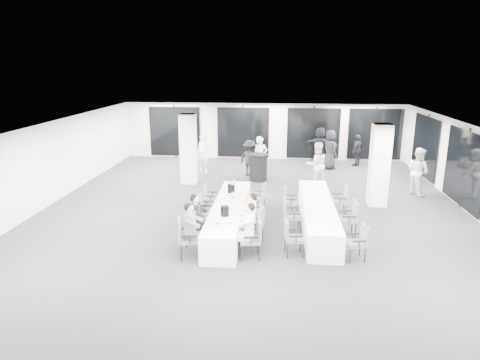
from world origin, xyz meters
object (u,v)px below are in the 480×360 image
object	(u,v)px
standing_guest_a	(260,154)
standing_guest_h	(418,168)
chair_main_left_second	(192,227)
standing_guest_f	(320,143)
standing_guest_c	(250,156)
ice_bucket_far	(231,188)
chair_side_left_near	(291,235)
standing_guest_g	(203,151)
chair_main_right_fourth	(258,207)
chair_main_right_far	(260,195)
chair_side_left_far	(289,199)
standing_guest_d	(358,148)
banquet_table_side	(318,215)
chair_main_left_mid	(200,211)
chair_side_right_near	(359,240)
cocktail_table	(259,167)
standing_guest_b	(317,162)
chair_main_left_fourth	(204,206)
ice_bucket_near	(225,211)
chair_side_right_far	(341,199)
chair_main_right_second	(256,224)
chair_main_right_near	(254,236)
standing_guest_e	(330,147)
chair_main_right_mid	(257,218)
chair_main_left_near	(186,236)
chair_side_right_mid	(350,216)
chair_side_left_mid	(290,213)

from	to	relation	value
standing_guest_a	standing_guest_h	bearing A→B (deg)	-43.04
chair_main_left_second	standing_guest_f	bearing A→B (deg)	161.28
standing_guest_c	ice_bucket_far	distance (m)	4.94
chair_main_left_second	chair_side_left_near	world-z (taller)	chair_main_left_second
standing_guest_g	standing_guest_h	bearing A→B (deg)	9.16
chair_main_right_fourth	chair_main_right_far	world-z (taller)	chair_main_right_far
chair_main_left_second	chair_side_left_far	size ratio (longest dim) A/B	1.04
chair_main_right_fourth	standing_guest_d	bearing A→B (deg)	-29.50
banquet_table_side	chair_main_left_mid	xyz separation A→B (m)	(-3.44, -0.55, 0.21)
chair_main_right_far	chair_side_left_near	size ratio (longest dim) A/B	1.01
chair_side_right_near	ice_bucket_far	world-z (taller)	ice_bucket_far
cocktail_table	standing_guest_b	xyz separation A→B (m)	(2.30, -0.68, 0.44)
cocktail_table	standing_guest_d	size ratio (longest dim) A/B	0.66
chair_main_left_fourth	chair_side_right_near	distance (m)	4.82
standing_guest_c	ice_bucket_near	bearing A→B (deg)	123.60
cocktail_table	chair_side_right_near	bearing A→B (deg)	-68.48
chair_main_right_fourth	standing_guest_c	distance (m)	5.59
chair_side_right_far	chair_main_right_fourth	bearing A→B (deg)	107.51
chair_main_right_fourth	standing_guest_a	size ratio (longest dim) A/B	0.45
chair_main_right_second	standing_guest_a	distance (m)	7.22
chair_main_right_near	standing_guest_b	bearing A→B (deg)	-24.93
banquet_table_side	standing_guest_e	xyz separation A→B (m)	(1.15, 7.41, 0.64)
chair_main_right_far	standing_guest_d	size ratio (longest dim) A/B	0.56
chair_side_left_near	chair_main_right_fourth	bearing A→B (deg)	-165.21
chair_main_right_far	standing_guest_b	world-z (taller)	standing_guest_b
chair_main_right_far	chair_side_right_far	distance (m)	2.61
ice_bucket_far	chair_main_right_mid	bearing A→B (deg)	-61.33
chair_main_left_near	chair_main_right_second	world-z (taller)	chair_main_left_near
chair_main_left_near	chair_side_left_far	size ratio (longest dim) A/B	1.16
chair_main_right_second	chair_main_right_fourth	world-z (taller)	chair_main_right_second
chair_side_right_far	standing_guest_g	size ratio (longest dim) A/B	0.51
chair_main_right_near	chair_main_right_fourth	world-z (taller)	chair_main_right_near
standing_guest_c	chair_side_right_mid	bearing A→B (deg)	152.21
chair_side_left_near	standing_guest_g	size ratio (longest dim) A/B	0.48
chair_main_right_far	chair_side_right_far	bearing A→B (deg)	-85.49
chair_main_right_second	chair_side_left_near	xyz separation A→B (m)	(0.93, -0.57, -0.06)
standing_guest_g	standing_guest_h	world-z (taller)	standing_guest_h
chair_main_left_second	ice_bucket_far	bearing A→B (deg)	166.79
chair_side_left_near	chair_side_right_far	bearing A→B (deg)	144.01
chair_main_left_second	standing_guest_a	bearing A→B (deg)	172.69
chair_main_left_second	chair_main_right_mid	distance (m)	1.87
chair_side_right_near	chair_main_right_far	bearing A→B (deg)	27.31
chair_side_right_near	chair_side_right_mid	world-z (taller)	chair_side_right_mid
chair_side_left_mid	standing_guest_d	bearing A→B (deg)	153.87
standing_guest_b	standing_guest_c	size ratio (longest dim) A/B	1.13
standing_guest_g	standing_guest_h	xyz separation A→B (m)	(8.46, -2.56, 0.03)
chair_main_left_fourth	chair_main_right_second	world-z (taller)	chair_main_right_second
chair_main_left_mid	chair_main_right_near	distance (m)	2.39
chair_main_left_second	standing_guest_g	xyz separation A→B (m)	(-1.10, 7.90, 0.43)
cocktail_table	ice_bucket_far	xyz separation A→B (m)	(-0.66, -4.25, 0.32)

